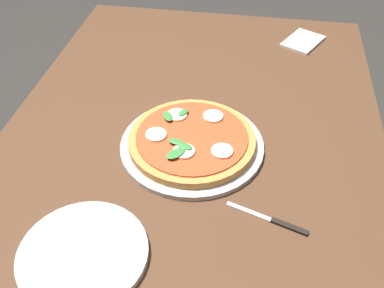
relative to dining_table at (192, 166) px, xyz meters
name	(u,v)px	position (x,y,z in m)	size (l,w,h in m)	color
dining_table	(192,166)	(0.00, 0.00, 0.00)	(1.28, 0.89, 0.73)	#4C301E
serving_tray	(192,145)	(0.04, 0.01, 0.11)	(0.32, 0.32, 0.01)	#B2B2B7
pizza	(192,139)	(0.04, 0.01, 0.13)	(0.28, 0.28, 0.03)	#C6843F
plate_white	(83,254)	(0.36, -0.13, 0.11)	(0.23, 0.23, 0.01)	white
napkin	(303,41)	(-0.49, 0.26, 0.11)	(0.13, 0.09, 0.01)	white
knife	(277,222)	(0.23, 0.20, 0.11)	(0.06, 0.16, 0.01)	black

